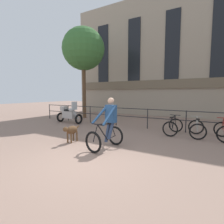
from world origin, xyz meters
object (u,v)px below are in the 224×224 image
at_px(parked_motorcycle, 69,114).
at_px(parked_bicycle_mid_right, 224,131).
at_px(dog, 71,130).
at_px(parked_bicycle_mid_left, 197,129).
at_px(cyclist_with_bike, 108,126).
at_px(parked_bicycle_near_lamp, 173,126).

bearing_deg(parked_motorcycle, parked_bicycle_mid_right, -86.82).
bearing_deg(parked_motorcycle, dog, -132.33).
bearing_deg(parked_bicycle_mid_left, dog, 31.00).
relative_size(parked_motorcycle, parked_bicycle_mid_left, 1.47).
relative_size(cyclist_with_bike, dog, 1.95).
distance_m(dog, parked_bicycle_mid_right, 5.99).
bearing_deg(parked_bicycle_mid_right, parked_bicycle_mid_left, -4.88).
height_order(cyclist_with_bike, parked_bicycle_mid_left, cyclist_with_bike).
bearing_deg(parked_bicycle_mid_right, cyclist_with_bike, 37.71).
height_order(parked_bicycle_near_lamp, parked_bicycle_mid_left, same).
distance_m(dog, parked_bicycle_mid_left, 5.21).
bearing_deg(dog, parked_bicycle_mid_right, 32.98).
bearing_deg(dog, parked_bicycle_mid_left, 38.88).
bearing_deg(parked_bicycle_near_lamp, cyclist_with_bike, 66.82).
bearing_deg(parked_bicycle_mid_left, parked_motorcycle, -7.71).
height_order(parked_motorcycle, parked_bicycle_near_lamp, parked_motorcycle).
xyz_separation_m(parked_bicycle_mid_left, parked_bicycle_mid_right, (0.97, -0.00, 0.00)).
bearing_deg(parked_bicycle_mid_right, dog, 28.45).
relative_size(parked_bicycle_near_lamp, parked_bicycle_mid_right, 0.98).
xyz_separation_m(parked_bicycle_near_lamp, parked_bicycle_mid_right, (1.95, 0.00, 0.00)).
relative_size(parked_bicycle_near_lamp, parked_bicycle_mid_left, 0.95).
distance_m(parked_motorcycle, parked_bicycle_mid_left, 7.25).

